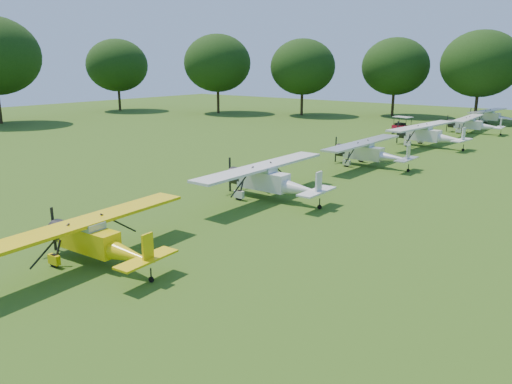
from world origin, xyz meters
TOP-DOWN VIEW (x-y plane):
  - ground at (0.00, 0.00)m, footprint 160.00×160.00m
  - tree_belt at (3.57, 0.16)m, footprint 137.36×130.27m
  - aircraft_2 at (0.34, -9.26)m, footprint 6.50×10.36m
  - aircraft_3 at (-0.09, 3.67)m, footprint 7.26×11.53m
  - aircraft_4 at (0.24, 16.91)m, footprint 6.90×10.96m
  - aircraft_5 at (0.55, 29.68)m, footprint 7.51×11.95m
  - aircraft_6 at (1.24, 42.99)m, footprint 6.53×10.39m
  - aircraft_7 at (0.65, 54.56)m, footprint 6.58×10.46m
  - golf_cart at (-5.92, 38.85)m, footprint 2.44×1.77m

SIDE VIEW (x-z plane):
  - ground at x=0.00m, z-range 0.00..0.00m
  - golf_cart at x=-5.92m, z-range -0.31..1.58m
  - aircraft_2 at x=0.34m, z-range 0.17..2.21m
  - aircraft_6 at x=1.24m, z-range 0.17..2.22m
  - aircraft_7 at x=0.65m, z-range 0.17..2.23m
  - aircraft_4 at x=0.24m, z-range 0.18..2.35m
  - aircraft_3 at x=-0.09m, z-range 0.19..2.47m
  - aircraft_5 at x=0.55m, z-range 0.20..2.54m
  - tree_belt at x=3.57m, z-range 0.77..15.29m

